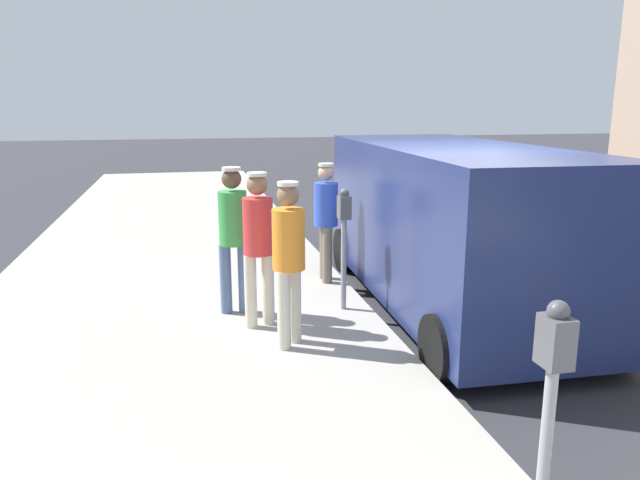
# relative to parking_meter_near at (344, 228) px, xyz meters

# --- Properties ---
(ground_plane) EXTENTS (80.00, 80.00, 0.00)m
(ground_plane) POSITION_rel_parking_meter_near_xyz_m (-1.35, 0.09, -1.18)
(ground_plane) COLOR #2D2D33
(sidewalk_slab) EXTENTS (5.00, 32.00, 0.15)m
(sidewalk_slab) POSITION_rel_parking_meter_near_xyz_m (2.15, 0.09, -1.11)
(sidewalk_slab) COLOR #9E998E
(sidewalk_slab) RESTS_ON ground
(parking_meter_near) EXTENTS (0.14, 0.18, 1.52)m
(parking_meter_near) POSITION_rel_parking_meter_near_xyz_m (0.00, 0.00, 0.00)
(parking_meter_near) COLOR gray
(parking_meter_near) RESTS_ON sidewalk_slab
(parking_meter_far) EXTENTS (0.14, 0.18, 1.52)m
(parking_meter_far) POSITION_rel_parking_meter_near_xyz_m (0.00, 4.28, 0.00)
(parking_meter_far) COLOR gray
(parking_meter_far) RESTS_ON sidewalk_slab
(pedestrian_in_red) EXTENTS (0.35, 0.34, 1.78)m
(pedestrian_in_red) POSITION_rel_parking_meter_near_xyz_m (1.09, 0.34, -0.00)
(pedestrian_in_red) COLOR beige
(pedestrian_in_red) RESTS_ON sidewalk_slab
(pedestrian_in_orange) EXTENTS (0.34, 0.34, 1.75)m
(pedestrian_in_orange) POSITION_rel_parking_meter_near_xyz_m (0.86, 0.99, -0.02)
(pedestrian_in_orange) COLOR beige
(pedestrian_in_orange) RESTS_ON sidewalk_slab
(pedestrian_in_green) EXTENTS (0.36, 0.34, 1.79)m
(pedestrian_in_green) POSITION_rel_parking_meter_near_xyz_m (1.33, -0.17, 0.00)
(pedestrian_in_green) COLOR #4C608C
(pedestrian_in_green) RESTS_ON sidewalk_slab
(pedestrian_in_blue) EXTENTS (0.34, 0.36, 1.70)m
(pedestrian_in_blue) POSITION_rel_parking_meter_near_xyz_m (-0.07, -1.24, -0.06)
(pedestrian_in_blue) COLOR #726656
(pedestrian_in_blue) RESTS_ON sidewalk_slab
(parked_van) EXTENTS (2.28, 5.26, 2.15)m
(parked_van) POSITION_rel_parking_meter_near_xyz_m (-1.50, -0.16, -0.03)
(parked_van) COLOR navy
(parked_van) RESTS_ON ground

